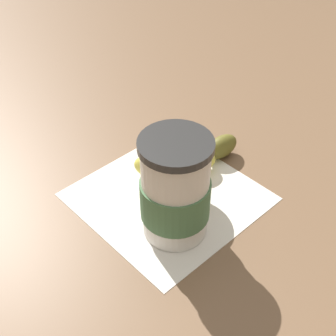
{
  "coord_description": "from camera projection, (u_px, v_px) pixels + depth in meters",
  "views": [
    {
      "loc": [
        -0.42,
        0.22,
        0.46
      ],
      "look_at": [
        0.0,
        0.0,
        0.05
      ],
      "focal_mm": 50.0,
      "sensor_mm": 36.0,
      "label": 1
    }
  ],
  "objects": [
    {
      "name": "ground_plane",
      "position": [
        168.0,
        197.0,
        0.66
      ],
      "size": [
        3.0,
        3.0,
        0.0
      ],
      "primitive_type": "plane",
      "color": "brown"
    },
    {
      "name": "paper_napkin",
      "position": [
        168.0,
        196.0,
        0.66
      ],
      "size": [
        0.28,
        0.28,
        0.0
      ],
      "primitive_type": "cube",
      "rotation": [
        0.0,
        0.0,
        0.27
      ],
      "color": "white",
      "rests_on": "ground_plane"
    },
    {
      "name": "coffee_cup",
      "position": [
        175.0,
        191.0,
        0.57
      ],
      "size": [
        0.09,
        0.09,
        0.14
      ],
      "color": "silver",
      "rests_on": "paper_napkin"
    },
    {
      "name": "muffin",
      "position": [
        173.0,
        166.0,
        0.63
      ],
      "size": [
        0.09,
        0.09,
        0.1
      ],
      "color": "white",
      "rests_on": "paper_napkin"
    },
    {
      "name": "banana",
      "position": [
        191.0,
        158.0,
        0.7
      ],
      "size": [
        0.07,
        0.17,
        0.04
      ],
      "color": "#D6CC4C",
      "rests_on": "paper_napkin"
    }
  ]
}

